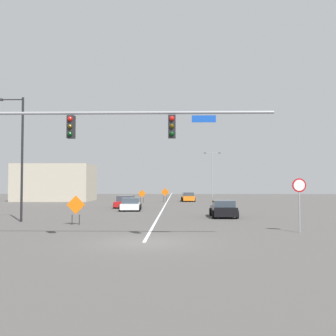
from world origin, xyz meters
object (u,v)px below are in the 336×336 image
(construction_sign_left_shoulder, at_px, (76,206))
(car_orange_near, at_px, (188,197))
(street_lamp_mid_left, at_px, (20,153))
(construction_sign_left_lane, at_px, (142,194))
(stop_sign, at_px, (299,194))
(construction_sign_right_shoulder, at_px, (165,193))
(street_lamp_near_right, at_px, (212,171))
(car_white_passing, at_px, (131,204))
(car_red_mid, at_px, (126,202))
(car_black_approaching, at_px, (223,209))
(traffic_signal_assembly, at_px, (76,136))

(construction_sign_left_shoulder, bearing_deg, car_orange_near, 76.36)
(street_lamp_mid_left, xyz_separation_m, construction_sign_left_lane, (6.10, 27.88, -3.67))
(stop_sign, relative_size, street_lamp_mid_left, 0.34)
(construction_sign_right_shoulder, bearing_deg, street_lamp_near_right, 65.84)
(construction_sign_right_shoulder, bearing_deg, construction_sign_left_shoulder, -98.31)
(construction_sign_left_lane, height_order, car_white_passing, construction_sign_left_lane)
(street_lamp_mid_left, height_order, car_white_passing, street_lamp_mid_left)
(construction_sign_right_shoulder, height_order, construction_sign_left_lane, construction_sign_right_shoulder)
(car_red_mid, bearing_deg, construction_sign_right_shoulder, 74.51)
(street_lamp_mid_left, relative_size, car_red_mid, 1.95)
(car_black_approaching, bearing_deg, street_lamp_mid_left, -164.35)
(stop_sign, relative_size, car_white_passing, 0.75)
(stop_sign, distance_m, car_white_passing, 20.75)
(construction_sign_left_lane, relative_size, car_red_mid, 0.40)
(traffic_signal_assembly, relative_size, car_white_passing, 3.55)
(car_red_mid, bearing_deg, car_black_approaching, -52.40)
(construction_sign_left_shoulder, xyz_separation_m, car_white_passing, (1.93, 13.69, -0.60))
(car_white_passing, relative_size, car_black_approaching, 0.97)
(construction_sign_left_shoulder, relative_size, car_red_mid, 0.42)
(stop_sign, height_order, car_red_mid, stop_sign)
(construction_sign_left_lane, bearing_deg, car_black_approaching, -69.99)
(traffic_signal_assembly, distance_m, car_orange_near, 42.01)
(traffic_signal_assembly, bearing_deg, construction_sign_right_shoulder, 85.92)
(street_lamp_mid_left, height_order, car_black_approaching, street_lamp_mid_left)
(stop_sign, height_order, street_lamp_near_right, street_lamp_near_right)
(stop_sign, distance_m, street_lamp_near_right, 56.06)
(street_lamp_near_right, xyz_separation_m, car_black_approaching, (-3.30, -46.21, -4.57))
(car_black_approaching, bearing_deg, construction_sign_right_shoulder, 101.60)
(street_lamp_mid_left, relative_size, construction_sign_right_shoulder, 4.31)
(car_white_passing, bearing_deg, construction_sign_left_shoulder, -98.05)
(traffic_signal_assembly, relative_size, construction_sign_left_shoulder, 7.39)
(street_lamp_near_right, bearing_deg, car_white_passing, -106.74)
(stop_sign, distance_m, car_orange_near, 37.88)
(construction_sign_left_lane, xyz_separation_m, car_orange_near, (6.62, 4.01, -0.50))
(street_lamp_near_right, xyz_separation_m, construction_sign_left_shoulder, (-13.55, -52.32, -4.02))
(street_lamp_mid_left, xyz_separation_m, car_white_passing, (6.43, 11.70, -4.23))
(car_red_mid, bearing_deg, street_lamp_near_right, 69.40)
(car_red_mid, bearing_deg, construction_sign_left_lane, 85.98)
(street_lamp_mid_left, xyz_separation_m, construction_sign_right_shoulder, (9.28, 30.78, -3.52))
(street_lamp_mid_left, bearing_deg, car_white_passing, 61.23)
(car_orange_near, bearing_deg, construction_sign_left_lane, -148.78)
(stop_sign, bearing_deg, car_red_mid, 119.47)
(street_lamp_mid_left, bearing_deg, construction_sign_right_shoulder, 73.23)
(stop_sign, bearing_deg, car_black_approaching, 107.07)
(car_orange_near, bearing_deg, construction_sign_right_shoulder, -162.21)
(traffic_signal_assembly, xyz_separation_m, street_lamp_mid_left, (-6.41, 9.43, -0.02))
(construction_sign_left_shoulder, relative_size, car_orange_near, 0.46)
(construction_sign_left_shoulder, distance_m, car_black_approaching, 11.95)
(traffic_signal_assembly, distance_m, car_black_approaching, 16.47)
(car_white_passing, bearing_deg, construction_sign_left_lane, 91.16)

